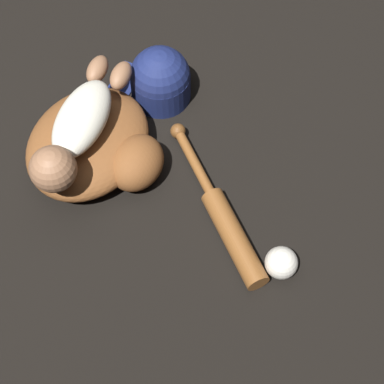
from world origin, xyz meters
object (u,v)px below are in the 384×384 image
(baseball_bat, at_px, (225,220))
(baseball_cap, at_px, (160,80))
(baseball, at_px, (281,263))
(baseball_glove, at_px, (96,146))
(baby_figure, at_px, (76,129))

(baseball_bat, relative_size, baseball_cap, 1.81)
(baseball_bat, relative_size, baseball, 5.67)
(baseball, bearing_deg, baseball_glove, -118.50)
(baseball_glove, distance_m, baseball_bat, 0.34)
(baseball_glove, bearing_deg, baseball_cap, 149.53)
(baseball_glove, relative_size, baseball, 5.58)
(baseball_glove, height_order, baseball, baseball_glove)
(baseball_bat, bearing_deg, baby_figure, -109.65)
(baseball_glove, relative_size, baseball_cap, 1.78)
(baby_figure, xyz_separation_m, baseball, (0.21, 0.46, -0.11))
(baby_figure, distance_m, baseball_bat, 0.37)
(baby_figure, distance_m, baseball_cap, 0.28)
(baseball_bat, bearing_deg, baseball_glove, -114.84)
(baseball_glove, xyz_separation_m, baseball_bat, (0.14, 0.31, -0.03))
(baseball_bat, distance_m, baseball, 0.16)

